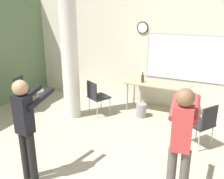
# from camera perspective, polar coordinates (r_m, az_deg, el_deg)

# --- Properties ---
(wall_back) EXTENTS (8.00, 0.15, 2.80)m
(wall_back) POSITION_cam_1_polar(r_m,az_deg,el_deg) (6.74, 8.43, 8.27)
(wall_back) COLOR beige
(wall_back) RESTS_ON ground_plane
(support_pillar) EXTENTS (0.39, 0.39, 2.80)m
(support_pillar) POSITION_cam_1_polar(r_m,az_deg,el_deg) (5.87, -9.59, 6.70)
(support_pillar) COLOR silver
(support_pillar) RESTS_ON ground_plane
(folding_table) EXTENTS (1.56, 0.62, 0.75)m
(folding_table) POSITION_cam_1_polar(r_m,az_deg,el_deg) (6.34, 10.49, 0.87)
(folding_table) COLOR tan
(folding_table) RESTS_ON ground_plane
(bottle_on_table) EXTENTS (0.08, 0.08, 0.26)m
(bottle_on_table) POSITION_cam_1_polar(r_m,az_deg,el_deg) (6.34, 7.02, 2.52)
(bottle_on_table) COLOR #4C3319
(bottle_on_table) RESTS_ON folding_table
(waste_bin) EXTENTS (0.26, 0.26, 0.33)m
(waste_bin) POSITION_cam_1_polar(r_m,az_deg,el_deg) (6.15, 6.68, -4.73)
(waste_bin) COLOR gray
(waste_bin) RESTS_ON ground_plane
(chair_mid_room) EXTENTS (0.61, 0.61, 0.87)m
(chair_mid_room) POSITION_cam_1_polar(r_m,az_deg,el_deg) (5.00, 20.00, -7.07)
(chair_mid_room) COLOR #232328
(chair_mid_room) RESTS_ON ground_plane
(chair_table_left) EXTENTS (0.59, 0.59, 0.87)m
(chair_table_left) POSITION_cam_1_polar(r_m,az_deg,el_deg) (6.10, -3.55, -1.33)
(chair_table_left) COLOR #232328
(chair_table_left) RESTS_ON ground_plane
(chair_by_left_wall) EXTENTS (0.52, 0.52, 0.87)m
(chair_by_left_wall) POSITION_cam_1_polar(r_m,az_deg,el_deg) (6.77, -19.43, -0.35)
(chair_by_left_wall) COLOR #232328
(chair_by_left_wall) RESTS_ON ground_plane
(person_playing_front) EXTENTS (0.39, 0.65, 1.62)m
(person_playing_front) POSITION_cam_1_polar(r_m,az_deg,el_deg) (3.88, -19.05, -7.35)
(person_playing_front) COLOR black
(person_playing_front) RESTS_ON ground_plane
(person_playing_side) EXTENTS (0.41, 0.64, 1.67)m
(person_playing_side) POSITION_cam_1_polar(r_m,az_deg,el_deg) (3.34, 15.53, -10.85)
(person_playing_side) COLOR #514C47
(person_playing_side) RESTS_ON ground_plane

